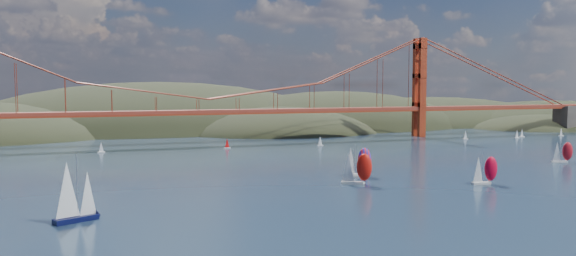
# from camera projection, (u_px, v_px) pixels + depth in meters

# --- Properties ---
(ground) EXTENTS (1200.00, 1200.00, 0.00)m
(ground) POSITION_uv_depth(u_px,v_px,m) (397.00, 237.00, 107.40)
(ground) COLOR black
(ground) RESTS_ON ground
(headlands) EXTENTS (725.00, 225.00, 96.00)m
(headlands) POSITION_uv_depth(u_px,v_px,m) (244.00, 145.00, 384.81)
(headlands) COLOR black
(headlands) RESTS_ON ground
(bridge) EXTENTS (552.00, 12.00, 55.00)m
(bridge) POSITION_uv_depth(u_px,v_px,m) (204.00, 78.00, 273.44)
(bridge) COLOR #993523
(bridge) RESTS_ON ground
(sloop_navy) EXTENTS (9.91, 7.82, 14.45)m
(sloop_navy) POSITION_uv_depth(u_px,v_px,m) (73.00, 192.00, 118.30)
(sloop_navy) COLOR black
(sloop_navy) RESTS_ON ground
(racer_0) EXTENTS (9.15, 6.77, 10.31)m
(racer_0) POSITION_uv_depth(u_px,v_px,m) (356.00, 168.00, 163.74)
(racer_0) COLOR silver
(racer_0) RESTS_ON ground
(racer_1) EXTENTS (8.12, 3.59, 9.21)m
(racer_1) POSITION_uv_depth(u_px,v_px,m) (484.00, 169.00, 163.66)
(racer_1) COLOR silver
(racer_1) RESTS_ON ground
(racer_2) EXTENTS (7.89, 4.84, 8.83)m
(racer_2) POSITION_uv_depth(u_px,v_px,m) (562.00, 152.00, 208.90)
(racer_2) COLOR white
(racer_2) RESTS_ON ground
(racer_rwb) EXTENTS (9.08, 4.53, 10.21)m
(racer_rwb) POSITION_uv_depth(u_px,v_px,m) (357.00, 161.00, 178.61)
(racer_rwb) COLOR silver
(racer_rwb) RESTS_ON ground
(distant_boat_3) EXTENTS (3.00, 2.00, 4.70)m
(distant_boat_3) POSITION_uv_depth(u_px,v_px,m) (101.00, 147.00, 239.37)
(distant_boat_3) COLOR silver
(distant_boat_3) RESTS_ON ground
(distant_boat_4) EXTENTS (3.00, 2.00, 4.70)m
(distant_boat_4) POSITION_uv_depth(u_px,v_px,m) (465.00, 135.00, 298.83)
(distant_boat_4) COLOR silver
(distant_boat_4) RESTS_ON ground
(distant_boat_5) EXTENTS (3.00, 2.00, 4.70)m
(distant_boat_5) POSITION_uv_depth(u_px,v_px,m) (517.00, 134.00, 305.40)
(distant_boat_5) COLOR silver
(distant_boat_5) RESTS_ON ground
(distant_boat_6) EXTENTS (3.00, 2.00, 4.70)m
(distant_boat_6) POSITION_uv_depth(u_px,v_px,m) (522.00, 133.00, 312.00)
(distant_boat_6) COLOR silver
(distant_boat_6) RESTS_ON ground
(distant_boat_7) EXTENTS (3.00, 2.00, 4.70)m
(distant_boat_7) POSITION_uv_depth(u_px,v_px,m) (561.00, 132.00, 318.03)
(distant_boat_7) COLOR silver
(distant_boat_7) RESTS_ON ground
(distant_boat_8) EXTENTS (3.00, 2.00, 4.70)m
(distant_boat_8) POSITION_uv_depth(u_px,v_px,m) (320.00, 141.00, 266.06)
(distant_boat_8) COLOR silver
(distant_boat_8) RESTS_ON ground
(distant_boat_9) EXTENTS (3.00, 2.00, 4.70)m
(distant_boat_9) POSITION_uv_depth(u_px,v_px,m) (227.00, 143.00, 256.21)
(distant_boat_9) COLOR silver
(distant_boat_9) RESTS_ON ground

